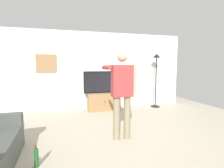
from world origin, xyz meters
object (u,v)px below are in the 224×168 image
(television, at_px, (103,82))
(person_standing_nearer_lamp, at_px, (122,90))
(tv_stand, at_px, (104,101))
(wall_clock, at_px, (102,43))
(framed_picture, at_px, (46,63))
(floor_lamp, at_px, (156,69))
(beverage_bottle, at_px, (36,158))

(television, distance_m, person_standing_nearer_lamp, 2.41)
(tv_stand, xyz_separation_m, wall_clock, (0.00, 0.29, 2.03))
(framed_picture, relative_size, person_standing_nearer_lamp, 0.36)
(television, bearing_deg, floor_lamp, -3.37)
(tv_stand, height_order, person_standing_nearer_lamp, person_standing_nearer_lamp)
(framed_picture, bearing_deg, wall_clock, -0.15)
(floor_lamp, relative_size, person_standing_nearer_lamp, 1.09)
(framed_picture, distance_m, beverage_bottle, 3.59)
(television, relative_size, floor_lamp, 0.68)
(tv_stand, height_order, framed_picture, framed_picture)
(tv_stand, height_order, beverage_bottle, tv_stand)
(wall_clock, xyz_separation_m, floor_lamp, (1.96, -0.36, -0.92))
(tv_stand, bearing_deg, television, 90.00)
(tv_stand, distance_m, framed_picture, 2.28)
(television, height_order, framed_picture, framed_picture)
(television, relative_size, beverage_bottle, 3.80)
(television, distance_m, wall_clock, 1.38)
(floor_lamp, relative_size, beverage_bottle, 5.55)
(framed_picture, bearing_deg, tv_stand, -9.06)
(tv_stand, xyz_separation_m, television, (-0.00, 0.05, 0.67))
(beverage_bottle, bearing_deg, framed_picture, 93.13)
(beverage_bottle, bearing_deg, wall_clock, 62.97)
(wall_clock, bearing_deg, beverage_bottle, -117.03)
(television, xyz_separation_m, person_standing_nearer_lamp, (-0.13, -2.41, 0.06))
(floor_lamp, xyz_separation_m, person_standing_nearer_lamp, (-2.08, -2.29, -0.38))
(framed_picture, relative_size, beverage_bottle, 1.82)
(tv_stand, relative_size, wall_clock, 4.24)
(tv_stand, xyz_separation_m, beverage_bottle, (-1.67, -2.98, -0.15))
(television, xyz_separation_m, wall_clock, (0.00, 0.24, 1.36))
(tv_stand, height_order, floor_lamp, floor_lamp)
(floor_lamp, xyz_separation_m, beverage_bottle, (-3.63, -2.91, -1.26))
(television, height_order, floor_lamp, floor_lamp)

